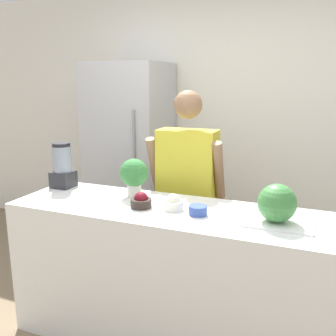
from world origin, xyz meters
The scene contains 11 objects.
wall_back centered at (0.00, 1.95, 1.30)m, with size 8.00×0.06×2.60m.
counter_island centered at (0.00, 0.31, 0.46)m, with size 2.00×0.62×0.92m.
refrigerator centered at (-0.90, 1.57, 0.93)m, with size 0.74×0.69×1.87m.
person centered at (-0.07, 0.91, 0.83)m, with size 0.59×0.26×1.63m.
cutting_board centered at (0.68, 0.30, 0.93)m, with size 0.38×0.27×0.01m.
watermelon centered at (0.66, 0.29, 1.04)m, with size 0.21×0.21×0.21m.
bowl_cherries centered at (-0.15, 0.27, 0.96)m, with size 0.13×0.13×0.10m.
bowl_cream centered at (0.05, 0.30, 0.96)m, with size 0.12×0.12×0.10m.
bowl_small_blue centered at (0.22, 0.27, 0.95)m, with size 0.11×0.11×0.06m.
blender centered at (-0.89, 0.47, 1.08)m, with size 0.15×0.15×0.33m.
potted_plant centered at (-0.30, 0.47, 1.07)m, with size 0.19×0.19×0.26m.
Camera 1 is at (0.83, -1.74, 1.69)m, focal length 40.00 mm.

